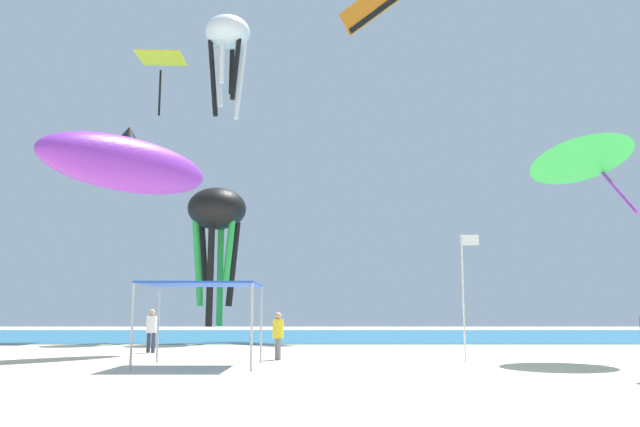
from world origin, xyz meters
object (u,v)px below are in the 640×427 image
at_px(canopy_tent, 202,287).
at_px(kite_parafoil_orange, 376,2).
at_px(kite_inflatable_purple, 127,164).
at_px(kite_octopus_white, 227,37).
at_px(banner_flag, 464,286).
at_px(kite_octopus_black, 216,216).
at_px(person_rightmost, 277,332).
at_px(person_near_tent, 151,327).
at_px(kite_delta_green, 578,153).
at_px(kite_diamond_yellow, 160,61).

bearing_deg(canopy_tent, kite_parafoil_orange, 71.31).
bearing_deg(kite_inflatable_purple, kite_octopus_white, 33.96).
bearing_deg(banner_flag, canopy_tent, -168.75).
relative_size(canopy_tent, kite_octopus_white, 0.51).
distance_m(canopy_tent, kite_octopus_black, 15.23).
xyz_separation_m(canopy_tent, kite_octopus_white, (-2.33, 19.01, 16.57)).
relative_size(person_rightmost, kite_octopus_white, 0.24).
bearing_deg(person_near_tent, canopy_tent, -25.61).
distance_m(canopy_tent, kite_delta_green, 13.83).
relative_size(kite_octopus_black, kite_parafoil_orange, 1.44).
relative_size(person_rightmost, kite_diamond_yellow, 0.40).
bearing_deg(kite_octopus_black, kite_delta_green, 177.29).
bearing_deg(person_near_tent, kite_parafoil_orange, 93.72).
bearing_deg(kite_diamond_yellow, kite_delta_green, 135.53).
bearing_deg(person_rightmost, canopy_tent, -54.54).
relative_size(kite_octopus_black, kite_delta_green, 1.62).
height_order(person_near_tent, kite_diamond_yellow, kite_diamond_yellow).
xyz_separation_m(kite_diamond_yellow, kite_delta_green, (19.54, -17.71, -10.65)).
height_order(banner_flag, kite_delta_green, kite_delta_green).
relative_size(banner_flag, kite_parafoil_orange, 0.81).
height_order(kite_diamond_yellow, kite_delta_green, kite_diamond_yellow).
bearing_deg(kite_octopus_white, kite_inflatable_purple, 5.44).
height_order(person_near_tent, kite_octopus_white, kite_octopus_white).
distance_m(person_near_tent, banner_flag, 12.69).
height_order(canopy_tent, person_near_tent, canopy_tent).
bearing_deg(canopy_tent, kite_delta_green, 11.06).
relative_size(kite_parafoil_orange, kite_octopus_white, 0.77).
distance_m(person_rightmost, kite_parafoil_orange, 29.68).
bearing_deg(banner_flag, kite_delta_green, 10.71).
bearing_deg(canopy_tent, kite_octopus_white, 96.98).
xyz_separation_m(kite_parafoil_orange, kite_delta_green, (5.25, -19.60, -15.70)).
distance_m(person_rightmost, kite_diamond_yellow, 25.83).
distance_m(kite_octopus_black, kite_octopus_white, 13.03).
relative_size(kite_octopus_black, kite_inflatable_purple, 1.04).
xyz_separation_m(kite_octopus_black, kite_octopus_white, (-0.34, 4.56, 12.20)).
xyz_separation_m(canopy_tent, kite_octopus_black, (-1.98, 14.45, 4.37)).
bearing_deg(kite_parafoil_orange, kite_inflatable_purple, 93.38).
height_order(canopy_tent, kite_delta_green, kite_delta_green).
bearing_deg(banner_flag, kite_octopus_white, 121.57).
distance_m(person_near_tent, kite_parafoil_orange, 28.82).
bearing_deg(kite_delta_green, kite_octopus_black, -58.54).
bearing_deg(kite_octopus_white, canopy_tent, 19.06).
bearing_deg(canopy_tent, kite_octopus_black, 97.82).
xyz_separation_m(kite_octopus_black, kite_parafoil_orange, (9.45, 7.63, 16.15)).
height_order(kite_diamond_yellow, kite_parafoil_orange, kite_parafoil_orange).
height_order(kite_diamond_yellow, kite_inflatable_purple, kite_diamond_yellow).
bearing_deg(kite_inflatable_purple, canopy_tent, -100.26).
xyz_separation_m(canopy_tent, person_near_tent, (-3.24, 6.66, -1.35)).
distance_m(banner_flag, kite_parafoil_orange, 28.89).
height_order(kite_octopus_black, kite_diamond_yellow, kite_diamond_yellow).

